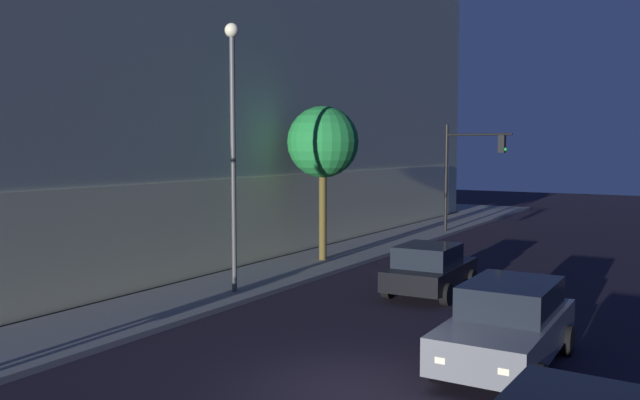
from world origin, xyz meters
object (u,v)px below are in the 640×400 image
object	(u,v)px
sidewalk_tree	(323,143)
car_grey	(508,324)
modern_building	(99,79)
street_lamp_sidewalk	(233,126)
traffic_light_far_corner	(467,162)
car_black	(430,269)

from	to	relation	value
sidewalk_tree	car_grey	xyz separation A→B (m)	(-8.56, -9.73, -3.96)
sidewalk_tree	modern_building	bearing A→B (deg)	79.29
sidewalk_tree	car_grey	size ratio (longest dim) A/B	1.29
modern_building	street_lamp_sidewalk	world-z (taller)	modern_building
street_lamp_sidewalk	modern_building	bearing A→B (deg)	61.09
traffic_light_far_corner	car_black	xyz separation A→B (m)	(-14.39, -3.64, -3.10)
modern_building	sidewalk_tree	size ratio (longest dim) A/B	6.05
street_lamp_sidewalk	car_grey	bearing A→B (deg)	-102.84
modern_building	sidewalk_tree	xyz separation A→B (m)	(-3.19, -16.86, -3.78)
modern_building	sidewalk_tree	distance (m)	17.57
modern_building	car_black	xyz separation A→B (m)	(-6.27, -22.67, -7.80)
modern_building	street_lamp_sidewalk	distance (m)	20.29
traffic_light_far_corner	street_lamp_sidewalk	world-z (taller)	street_lamp_sidewalk
traffic_light_far_corner	sidewalk_tree	bearing A→B (deg)	169.15
modern_building	car_grey	world-z (taller)	modern_building
car_black	modern_building	bearing A→B (deg)	74.54
car_grey	car_black	distance (m)	6.73
sidewalk_tree	car_black	world-z (taller)	sidewalk_tree
traffic_light_far_corner	car_black	world-z (taller)	traffic_light_far_corner
modern_building	car_grey	size ratio (longest dim) A/B	7.80
street_lamp_sidewalk	sidewalk_tree	world-z (taller)	street_lamp_sidewalk
sidewalk_tree	car_grey	world-z (taller)	sidewalk_tree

